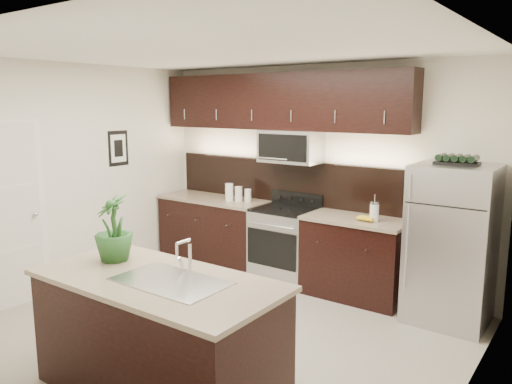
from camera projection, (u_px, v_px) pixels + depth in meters
ground at (214, 333)px, 4.90m from camera, size 4.50×4.50×0.00m
room_walls at (200, 161)px, 4.64m from camera, size 4.52×4.02×2.71m
counter_run at (271, 241)px, 6.44m from camera, size 3.51×0.65×0.94m
upper_fixtures at (280, 111)px, 6.25m from camera, size 3.49×0.40×1.66m
island at (159, 336)px, 3.82m from camera, size 1.96×0.96×0.94m
sink_faucet at (172, 279)px, 3.65m from camera, size 0.84×0.50×0.28m
refrigerator at (451, 245)px, 5.05m from camera, size 0.79×0.71×1.63m
wine_rack at (457, 160)px, 4.90m from camera, size 0.40×0.25×0.10m
plant at (114, 228)px, 4.10m from camera, size 0.41×0.41×0.56m
canisters at (236, 193)px, 6.65m from camera, size 0.33×0.20×0.24m
french_press at (374, 212)px, 5.50m from camera, size 0.10×0.10×0.30m
bananas at (362, 217)px, 5.56m from camera, size 0.22×0.18×0.06m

